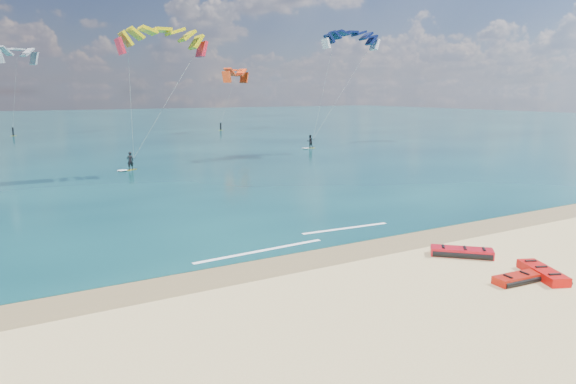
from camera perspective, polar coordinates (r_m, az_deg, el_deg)
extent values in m
plane|color=tan|center=(56.87, -17.23, 3.34)|extent=(320.00, 320.00, 0.00)
cube|color=brown|center=(22.86, 3.60, -7.24)|extent=(320.00, 2.40, 0.01)
cube|color=#082931|center=(119.95, -23.96, 6.73)|extent=(320.00, 200.00, 0.04)
cube|color=yellow|center=(49.77, -17.08, 2.39)|extent=(1.26, 0.99, 0.05)
imported|color=black|center=(49.65, -17.13, 3.34)|extent=(0.60, 0.40, 1.65)
cylinder|color=black|center=(49.42, -16.77, 3.61)|extent=(0.45, 0.30, 0.04)
cube|color=gold|center=(66.21, 2.44, 4.92)|extent=(1.35, 0.91, 0.06)
imported|color=black|center=(66.12, 2.45, 5.65)|extent=(0.82, 0.65, 1.65)
cylinder|color=black|center=(66.01, 2.79, 5.88)|extent=(0.49, 0.25, 0.04)
cube|color=white|center=(23.59, -3.05, -6.55)|extent=(6.60, 0.60, 0.01)
cube|color=white|center=(27.50, 6.42, -4.02)|extent=(5.13, 0.61, 0.01)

